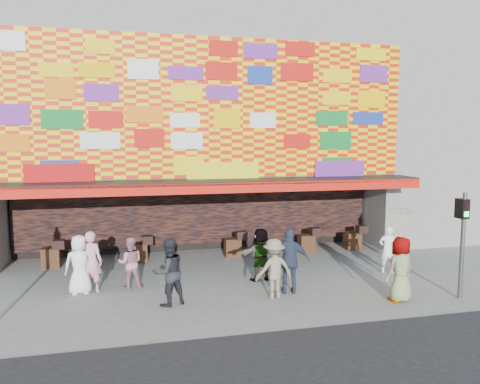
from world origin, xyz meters
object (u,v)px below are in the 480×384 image
Objects in this scene: ped_i at (130,263)px; ped_b at (91,261)px; ped_d at (274,269)px; ped_e at (290,261)px; ped_h at (387,249)px; signal_right at (463,234)px; ped_a at (80,265)px; ped_g at (401,269)px; ped_c at (168,272)px; ped_f at (261,254)px; parasol at (402,224)px.

ped_b is at bearing 7.18° from ped_i.
ped_d reaches higher than ped_i.
ped_e is at bearing 163.68° from ped_i.
ped_b is 1.15× the size of ped_h.
signal_right reaches higher than ped_d.
ped_h is at bearing 174.80° from ped_a.
ped_e is at bearing 162.59° from ped_a.
ped_h reaches higher than ped_i.
ped_d is 0.94× the size of ped_g.
ped_b is 0.99× the size of ped_c.
ped_e is at bearing -41.22° from ped_g.
ped_i is (1.42, 0.22, -0.09)m from ped_a.
ped_g reaches higher than ped_f.
signal_right is 4.86m from ped_e.
signal_right is 1.90× the size of ped_h.
ped_d is 0.89× the size of ped_e.
ped_a is 9.18m from parasol.
ped_g reaches higher than ped_a.
ped_i is (-3.92, 1.89, -0.08)m from ped_d.
parasol reaches higher than ped_a.
ped_e is (5.62, -1.51, 0.05)m from ped_b.
ped_h is at bearing 65.95° from parasol.
ped_c is 6.36m from ped_g.
ped_i is at bearing 157.84° from parasol.
ped_c is 2.02m from ped_i.
ped_e is at bearing -174.20° from ped_b.
ped_a is 9.09m from ped_g.
ped_h is at bearing -147.71° from ped_e.
ped_g is (-1.78, 0.20, -0.95)m from signal_right.
parasol is at bearing 158.08° from ped_a.
parasol is (3.22, -2.75, 1.33)m from ped_f.
ped_e is 1.24× the size of ped_i.
ped_c is at bearing 18.25° from ped_f.
ped_c is 7.54m from ped_h.
ped_a is at bearing -55.91° from ped_c.
ped_e is at bearing 153.48° from parasol.
ped_c is at bearing -12.92° from ped_d.
ped_f is 0.89× the size of parasol.
ped_b is 1.12m from ped_i.
ped_a is 5.45m from ped_f.
ped_f is at bearing 12.83° from ped_h.
ped_g is 1.17× the size of ped_i.
signal_right is at bearing 158.84° from ped_g.
ped_c is 1.01× the size of ped_g.
ped_f is at bearing 149.41° from signal_right.
ped_i is (-8.40, 0.35, -0.02)m from ped_h.
parasol is (0.00, -0.00, 1.27)m from ped_g.
signal_right is 2.03m from ped_g.
ped_b is 9.52m from ped_h.
ped_d is (-5.09, 1.26, -1.01)m from signal_right.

